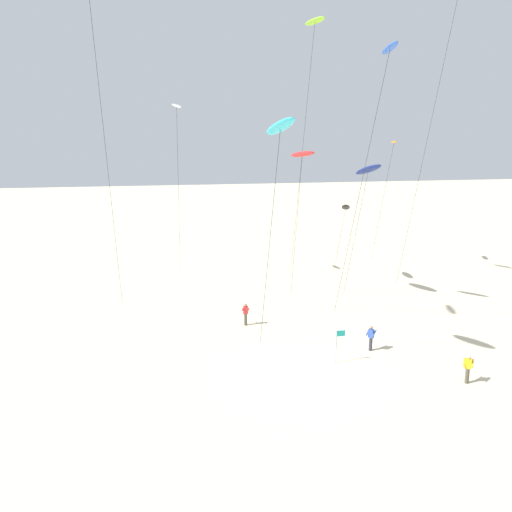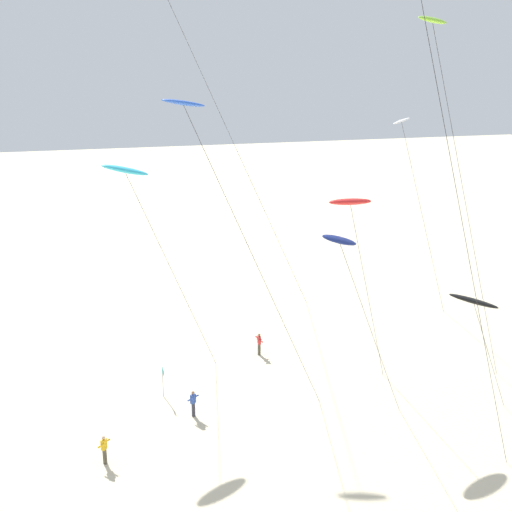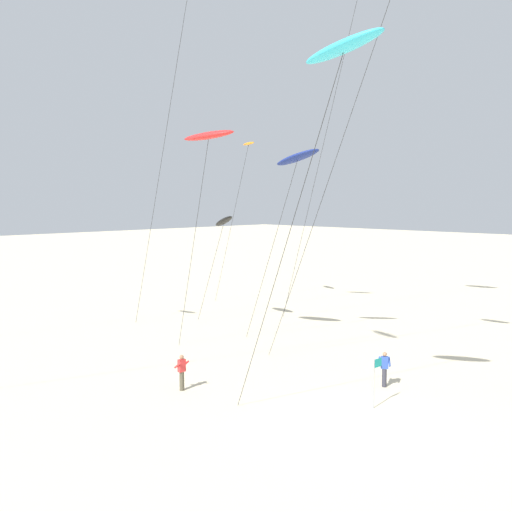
% 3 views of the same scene
% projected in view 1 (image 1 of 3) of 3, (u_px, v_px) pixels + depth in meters
% --- Properties ---
extents(ground_plane, '(260.00, 260.00, 0.00)m').
position_uv_depth(ground_plane, '(303.00, 370.00, 31.05)').
color(ground_plane, beige).
extents(kite_blue, '(0.95, 9.23, 18.83)m').
position_uv_depth(kite_blue, '(389.00, 54.00, 30.05)').
color(kite_blue, blue).
rests_on(kite_blue, ground).
extents(kite_white, '(1.03, 6.13, 16.58)m').
position_uv_depth(kite_white, '(177.00, 112.00, 46.53)').
color(kite_white, white).
rests_on(kite_white, ground).
extents(kite_lime, '(1.54, 8.20, 23.14)m').
position_uv_depth(kite_lime, '(314.00, 25.00, 42.71)').
color(kite_lime, '#8CD833').
rests_on(kite_lime, ground).
extents(kite_navy, '(1.69, 5.75, 11.82)m').
position_uv_depth(kite_navy, '(368.00, 170.00, 39.63)').
color(kite_navy, navy).
rests_on(kite_navy, ground).
extents(kite_red, '(1.74, 4.70, 12.66)m').
position_uv_depth(kite_red, '(302.00, 154.00, 41.01)').
color(kite_red, red).
rests_on(kite_red, ground).
extents(kite_cyan, '(1.40, 7.16, 14.63)m').
position_uv_depth(kite_cyan, '(280.00, 128.00, 27.00)').
color(kite_cyan, '#33BFE0').
rests_on(kite_cyan, ground).
extents(kite_black, '(1.88, 4.43, 7.79)m').
position_uv_depth(kite_black, '(346.00, 207.00, 48.38)').
color(kite_black, black).
rests_on(kite_black, ground).
extents(kite_orange, '(1.41, 5.38, 13.31)m').
position_uv_depth(kite_orange, '(394.00, 144.00, 52.65)').
color(kite_orange, orange).
rests_on(kite_orange, ground).
extents(kite_flyer_nearest, '(0.56, 0.54, 1.67)m').
position_uv_depth(kite_flyer_nearest, '(246.00, 314.00, 38.33)').
color(kite_flyer_nearest, '#4C4738').
rests_on(kite_flyer_nearest, ground).
extents(kite_flyer_middle, '(0.72, 0.73, 1.67)m').
position_uv_depth(kite_flyer_middle, '(371.00, 337.00, 33.73)').
color(kite_flyer_middle, '#33333D').
rests_on(kite_flyer_middle, ground).
extents(kite_flyer_furthest, '(0.72, 0.72, 1.67)m').
position_uv_depth(kite_flyer_furthest, '(468.00, 368.00, 29.19)').
color(kite_flyer_furthest, '#4C4738').
rests_on(kite_flyer_furthest, ground).
extents(marker_flag, '(0.56, 0.05, 2.10)m').
position_uv_depth(marker_flag, '(339.00, 340.00, 31.73)').
color(marker_flag, gray).
rests_on(marker_flag, ground).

